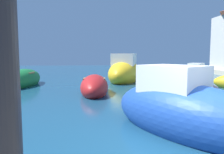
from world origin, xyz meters
TOP-DOWN VIEW (x-y plane):
  - ground at (0.00, 0.00)m, footprint 80.00×80.00m
  - moored_boat_0 at (-7.35, 10.27)m, footprint 1.95×4.71m
  - moored_boat_2 at (-0.26, 12.85)m, footprint 4.05×6.61m
  - moored_boat_4 at (-0.20, 1.14)m, footprint 4.06×4.76m
  - moored_boat_7 at (-2.59, 7.01)m, footprint 1.52×3.64m
  - moored_boat_9 at (5.72, 12.99)m, footprint 3.48×3.44m
  - moored_boat_10 at (1.93, 5.99)m, footprint 3.24×2.25m

SIDE VIEW (x-z plane):
  - ground at x=0.00m, z-range 0.00..0.00m
  - moored_boat_10 at x=1.93m, z-range -0.24..0.83m
  - moored_boat_7 at x=-2.59m, z-range -0.28..1.00m
  - moored_boat_0 at x=-7.35m, z-range -0.32..1.11m
  - moored_boat_9 at x=5.72m, z-range -0.41..1.24m
  - moored_boat_4 at x=-0.20m, z-range -0.51..1.59m
  - moored_boat_2 at x=-0.26m, z-range -0.63..1.99m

